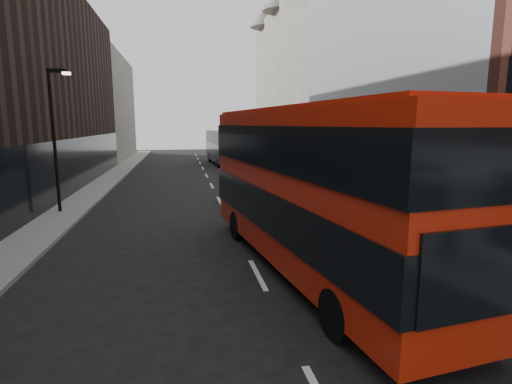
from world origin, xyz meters
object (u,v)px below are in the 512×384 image
grey_bus (224,146)px  car_b (243,193)px  street_lamp (55,131)px  red_bus (311,182)px  car_a (299,217)px  car_c (271,173)px

grey_bus → car_b: bearing=-96.6°
street_lamp → grey_bus: street_lamp is taller
grey_bus → red_bus: bearing=-94.6°
street_lamp → grey_bus: (10.84, 23.90, -2.17)m
grey_bus → car_b: 23.60m
street_lamp → car_a: (10.71, -6.00, -3.42)m
car_c → street_lamp: bearing=-150.6°
street_lamp → car_c: street_lamp is taller
red_bus → car_c: bearing=73.4°
grey_bus → car_b: size_ratio=2.81×
red_bus → car_a: red_bus is taller
grey_bus → car_a: grey_bus is taller
street_lamp → car_a: street_lamp is taller
street_lamp → car_c: size_ratio=1.38×
car_a → grey_bus: bearing=97.1°
red_bus → grey_bus: size_ratio=1.07×
grey_bus → car_c: (2.05, -15.11, -1.27)m
street_lamp → car_b: bearing=2.4°
car_a → car_b: (-1.33, 6.39, -0.07)m
car_b → car_c: car_c is taller
grey_bus → street_lamp: bearing=-117.4°
street_lamp → red_bus: bearing=-44.9°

